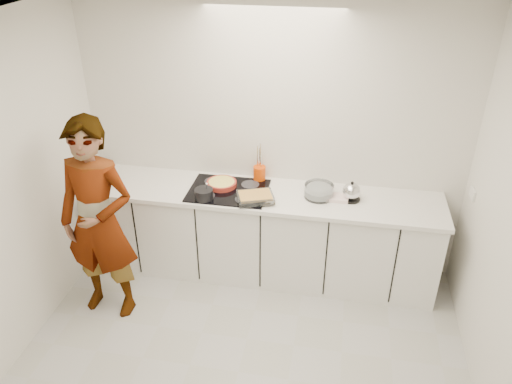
% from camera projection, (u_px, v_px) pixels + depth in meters
% --- Properties ---
extents(floor, '(3.60, 3.20, 0.00)m').
position_uv_depth(floor, '(238.00, 372.00, 3.95)').
color(floor, '#B7B7B5').
rests_on(floor, ground).
extents(ceiling, '(3.60, 3.20, 0.00)m').
position_uv_depth(ceiling, '(230.00, 37.00, 2.66)').
color(ceiling, white).
rests_on(ceiling, wall_back).
extents(wall_back, '(3.60, 0.00, 2.60)m').
position_uv_depth(wall_back, '(272.00, 141.00, 4.67)').
color(wall_back, silver).
rests_on(wall_back, ground).
extents(base_cabinets, '(3.20, 0.58, 0.87)m').
position_uv_depth(base_cabinets, '(265.00, 236.00, 4.83)').
color(base_cabinets, white).
rests_on(base_cabinets, floor).
extents(countertop, '(3.24, 0.64, 0.04)m').
position_uv_depth(countertop, '(266.00, 195.00, 4.60)').
color(countertop, white).
rests_on(countertop, base_cabinets).
extents(hob, '(0.72, 0.54, 0.01)m').
position_uv_depth(hob, '(228.00, 191.00, 4.63)').
color(hob, black).
rests_on(hob, countertop).
extents(tart_dish, '(0.32, 0.32, 0.05)m').
position_uv_depth(tart_dish, '(222.00, 183.00, 4.68)').
color(tart_dish, '#A62D21').
rests_on(tart_dish, hob).
extents(saucepan, '(0.19, 0.19, 0.16)m').
position_uv_depth(saucepan, '(204.00, 194.00, 4.46)').
color(saucepan, black).
rests_on(saucepan, hob).
extents(baking_dish, '(0.38, 0.33, 0.06)m').
position_uv_depth(baking_dish, '(255.00, 197.00, 4.44)').
color(baking_dish, silver).
rests_on(baking_dish, hob).
extents(mixing_bowl, '(0.34, 0.34, 0.12)m').
position_uv_depth(mixing_bowl, '(319.00, 191.00, 4.51)').
color(mixing_bowl, silver).
rests_on(mixing_bowl, countertop).
extents(tea_towel, '(0.20, 0.15, 0.03)m').
position_uv_depth(tea_towel, '(337.00, 198.00, 4.49)').
color(tea_towel, white).
rests_on(tea_towel, countertop).
extents(kettle, '(0.22, 0.22, 0.19)m').
position_uv_depth(kettle, '(351.00, 192.00, 4.45)').
color(kettle, black).
rests_on(kettle, countertop).
extents(utensil_crock, '(0.13, 0.13, 0.15)m').
position_uv_depth(utensil_crock, '(259.00, 174.00, 4.78)').
color(utensil_crock, '#E34504').
rests_on(utensil_crock, countertop).
extents(cook, '(0.69, 0.47, 1.84)m').
position_uv_depth(cook, '(99.00, 222.00, 4.16)').
color(cook, white).
rests_on(cook, floor).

